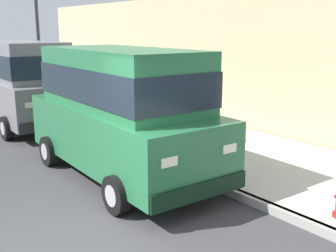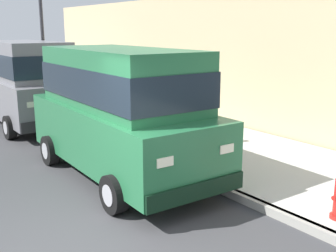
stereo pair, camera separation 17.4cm
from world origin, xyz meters
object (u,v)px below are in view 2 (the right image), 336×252
dog_black (227,132)px  street_lamp (42,28)px  car_grey_van (25,79)px  car_green_van (120,107)px

dog_black → street_lamp: size_ratio=0.17×
dog_black → street_lamp: street_lamp is taller
car_grey_van → street_lamp: bearing=55.6°
car_grey_van → car_green_van: bearing=-89.8°
car_green_van → car_grey_van: 5.70m
street_lamp → dog_black: bearing=-77.7°
car_green_van → car_grey_van: same height
car_green_van → dog_black: (2.99, 0.08, -0.97)m
car_grey_van → dog_black: size_ratio=6.63×
car_grey_van → street_lamp: street_lamp is taller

